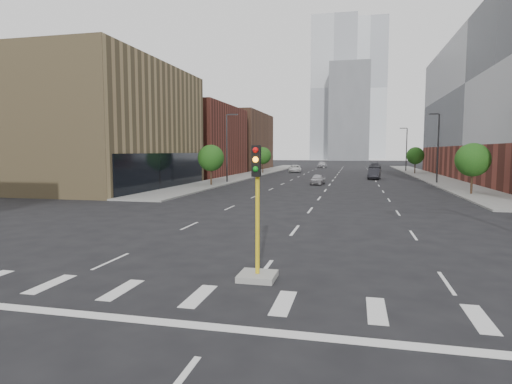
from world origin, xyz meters
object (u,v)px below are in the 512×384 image
(median_traffic_signal, at_px, (257,251))
(car_distant, at_px, (322,165))
(car_near_left, at_px, (318,179))
(car_mid_right, at_px, (374,174))
(car_deep_right, at_px, (375,167))
(car_far_left, at_px, (295,169))

(median_traffic_signal, distance_m, car_distant, 96.92)
(car_near_left, distance_m, car_mid_right, 14.39)
(car_mid_right, relative_size, car_deep_right, 0.82)
(car_far_left, relative_size, car_distant, 1.06)
(car_near_left, bearing_deg, car_far_left, 107.18)
(car_far_left, relative_size, car_deep_right, 0.89)
(median_traffic_signal, distance_m, car_far_left, 73.23)
(car_deep_right, distance_m, car_distant, 17.89)
(car_near_left, height_order, car_far_left, car_far_left)
(car_near_left, distance_m, car_distant, 55.70)
(car_deep_right, bearing_deg, car_near_left, -95.83)
(car_distant, bearing_deg, car_deep_right, -43.26)
(car_deep_right, xyz_separation_m, car_distant, (-12.40, 12.90, -0.01))
(car_mid_right, distance_m, car_deep_right, 30.41)
(car_near_left, relative_size, car_deep_right, 0.67)
(car_mid_right, xyz_separation_m, car_distant, (-11.00, 43.28, 0.05))
(car_distant, bearing_deg, median_traffic_signal, -84.13)
(median_traffic_signal, xyz_separation_m, car_near_left, (-1.50, 41.20, -0.31))
(car_near_left, xyz_separation_m, car_distant, (-3.55, 55.59, 0.17))
(car_near_left, distance_m, car_far_left, 32.33)
(median_traffic_signal, distance_m, car_near_left, 41.23)
(car_deep_right, relative_size, car_distant, 1.19)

